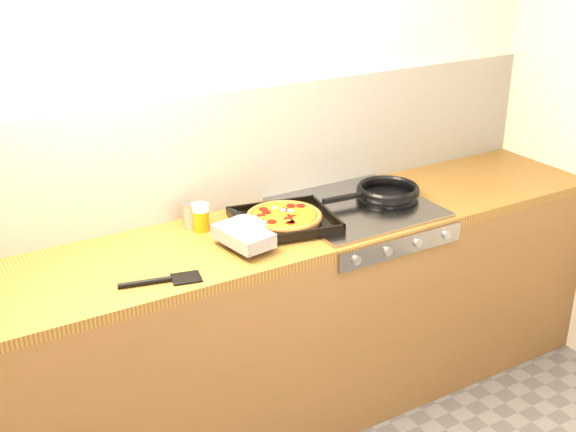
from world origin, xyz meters
TOP-DOWN VIEW (x-y plane):
  - room_shell at (0.00, 1.39)m, footprint 3.20×3.20m
  - counter_run at (0.00, 1.10)m, footprint 3.20×0.62m
  - stovetop at (0.45, 1.10)m, footprint 0.60×0.56m
  - pizza_on_tray at (0.03, 1.08)m, footprint 0.54×0.43m
  - frying_pan at (0.61, 1.11)m, footprint 0.47×0.30m
  - tomato_can at (-0.22, 1.29)m, footprint 0.08×0.08m
  - juice_glass at (-0.21, 1.23)m, footprint 0.08×0.08m
  - wooden_spoon at (0.18, 1.27)m, footprint 0.30×0.04m
  - black_spatula at (-0.50, 0.90)m, footprint 0.29×0.11m

SIDE VIEW (x-z plane):
  - counter_run at x=0.00m, z-range 0.00..0.90m
  - stovetop at x=0.45m, z-range 0.90..0.92m
  - black_spatula at x=-0.50m, z-range 0.90..0.92m
  - wooden_spoon at x=0.18m, z-range 0.90..0.92m
  - frying_pan at x=0.61m, z-range 0.92..0.96m
  - pizza_on_tray at x=0.03m, z-range 0.91..0.98m
  - tomato_can at x=-0.22m, z-range 0.90..1.00m
  - juice_glass at x=-0.21m, z-range 0.90..1.01m
  - room_shell at x=0.00m, z-range -0.45..2.75m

